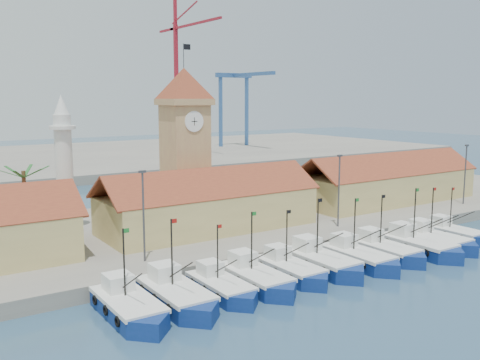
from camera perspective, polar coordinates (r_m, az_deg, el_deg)
ground at (r=51.07m, az=8.32°, el=-11.28°), size 400.00×400.00×0.00m
quay at (r=69.73m, az=-4.99°, el=-5.10°), size 140.00×32.00×1.50m
terminal at (r=149.96m, az=-20.97°, el=1.89°), size 240.00×80.00×2.00m
boat_0 at (r=44.67m, az=-11.67°, el=-13.29°), size 3.65×9.99×7.56m
boat_1 at (r=46.32m, az=-6.67°, el=-12.32°), size 3.76×10.31×7.80m
boat_2 at (r=48.33m, az=-1.88°, el=-11.49°), size 3.23×8.85×6.69m
boat_3 at (r=50.27m, az=1.84°, el=-10.59°), size 3.58×9.81×7.42m
boat_4 at (r=52.98m, az=5.54°, el=-9.65°), size 3.39×9.28×7.02m
boat_5 at (r=55.45m, az=8.86°, el=-8.78°), size 3.75×10.27×7.77m
boat_6 at (r=57.87m, az=12.66°, el=-8.18°), size 3.59×9.84×7.45m
boat_7 at (r=61.13m, az=15.33°, el=-7.37°), size 3.54×9.69×7.33m
boat_8 at (r=63.90m, az=18.65°, el=-6.78°), size 3.76×10.30×7.80m
boat_9 at (r=67.19m, az=20.28°, el=-6.14°), size 3.58×9.81×7.43m
boat_10 at (r=71.63m, az=21.99°, el=-5.38°), size 3.29×9.02×6.83m
hall_center at (r=65.61m, az=-3.35°, el=-3.07°), size 27.04×10.13×7.61m
hall_right at (r=86.00m, az=15.39°, el=-0.54°), size 31.20×10.13×7.61m
clock_tower at (r=69.69m, az=-5.90°, el=4.22°), size 5.80×5.80×22.70m
minaret at (r=66.28m, az=-18.25°, el=1.66°), size 3.00×3.00×16.30m
palm_tree at (r=63.72m, az=-21.95°, el=-1.98°), size 5.60×5.03×8.39m
lamp_posts at (r=58.76m, az=0.99°, el=-1.97°), size 80.70×0.25×9.03m
crane_red_right at (r=156.32m, az=-6.54°, el=11.86°), size 1.00×34.75×42.97m
gantry at (r=170.61m, az=-0.05°, el=9.64°), size 13.00×22.00×23.20m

